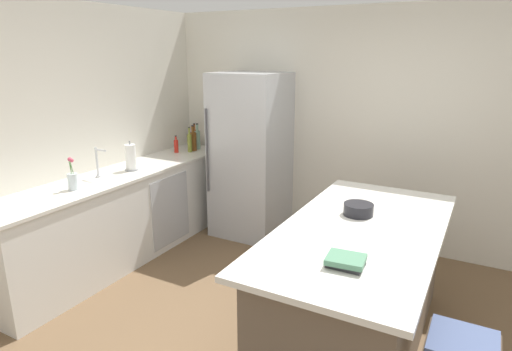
{
  "coord_description": "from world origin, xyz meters",
  "views": [
    {
      "loc": [
        1.18,
        -2.48,
        2.13
      ],
      "look_at": [
        -0.7,
        0.98,
        1.0
      ],
      "focal_mm": 30.4,
      "sensor_mm": 36.0,
      "label": 1
    }
  ],
  "objects_px": {
    "gin_bottle": "(198,139)",
    "cookbook_stack": "(346,261)",
    "kitchen_island": "(357,286)",
    "hot_sauce_bottle": "(176,146)",
    "flower_vase": "(73,179)",
    "whiskey_bottle": "(193,141)",
    "vinegar_bottle": "(195,137)",
    "refrigerator": "(251,156)",
    "mixing_bowl": "(358,209)",
    "olive_oil_bottle": "(190,142)",
    "sink_faucet": "(98,162)",
    "paper_towel_roll": "(131,158)"
  },
  "relations": [
    {
      "from": "paper_towel_roll",
      "to": "flower_vase",
      "type": "bearing_deg",
      "value": -88.21
    },
    {
      "from": "kitchen_island",
      "to": "mixing_bowl",
      "type": "relative_size",
      "value": 9.49
    },
    {
      "from": "refrigerator",
      "to": "hot_sauce_bottle",
      "type": "distance_m",
      "value": 0.95
    },
    {
      "from": "whiskey_bottle",
      "to": "mixing_bowl",
      "type": "distance_m",
      "value": 2.72
    },
    {
      "from": "whiskey_bottle",
      "to": "hot_sauce_bottle",
      "type": "distance_m",
      "value": 0.23
    },
    {
      "from": "gin_bottle",
      "to": "cookbook_stack",
      "type": "xyz_separation_m",
      "value": [
        2.62,
        -2.16,
        -0.09
      ]
    },
    {
      "from": "kitchen_island",
      "to": "whiskey_bottle",
      "type": "height_order",
      "value": "whiskey_bottle"
    },
    {
      "from": "sink_faucet",
      "to": "vinegar_bottle",
      "type": "distance_m",
      "value": 1.62
    },
    {
      "from": "kitchen_island",
      "to": "olive_oil_bottle",
      "type": "distance_m",
      "value": 2.93
    },
    {
      "from": "olive_oil_bottle",
      "to": "hot_sauce_bottle",
      "type": "relative_size",
      "value": 1.48
    },
    {
      "from": "vinegar_bottle",
      "to": "whiskey_bottle",
      "type": "bearing_deg",
      "value": -58.14
    },
    {
      "from": "flower_vase",
      "to": "olive_oil_bottle",
      "type": "relative_size",
      "value": 0.96
    },
    {
      "from": "whiskey_bottle",
      "to": "cookbook_stack",
      "type": "xyz_separation_m",
      "value": [
        2.6,
        -2.05,
        -0.09
      ]
    },
    {
      "from": "paper_towel_roll",
      "to": "hot_sauce_bottle",
      "type": "relative_size",
      "value": 1.47
    },
    {
      "from": "hot_sauce_bottle",
      "to": "mixing_bowl",
      "type": "xyz_separation_m",
      "value": [
        2.56,
        -1.02,
        -0.04
      ]
    },
    {
      "from": "refrigerator",
      "to": "olive_oil_bottle",
      "type": "bearing_deg",
      "value": -171.91
    },
    {
      "from": "sink_faucet",
      "to": "whiskey_bottle",
      "type": "height_order",
      "value": "whiskey_bottle"
    },
    {
      "from": "mixing_bowl",
      "to": "hot_sauce_bottle",
      "type": "bearing_deg",
      "value": 158.2
    },
    {
      "from": "olive_oil_bottle",
      "to": "mixing_bowl",
      "type": "height_order",
      "value": "olive_oil_bottle"
    },
    {
      "from": "paper_towel_roll",
      "to": "mixing_bowl",
      "type": "bearing_deg",
      "value": -3.32
    },
    {
      "from": "kitchen_island",
      "to": "mixing_bowl",
      "type": "distance_m",
      "value": 0.57
    },
    {
      "from": "kitchen_island",
      "to": "refrigerator",
      "type": "distance_m",
      "value": 2.32
    },
    {
      "from": "kitchen_island",
      "to": "vinegar_bottle",
      "type": "bearing_deg",
      "value": 148.27
    },
    {
      "from": "kitchen_island",
      "to": "refrigerator",
      "type": "relative_size",
      "value": 1.12
    },
    {
      "from": "gin_bottle",
      "to": "cookbook_stack",
      "type": "distance_m",
      "value": 3.39
    },
    {
      "from": "kitchen_island",
      "to": "hot_sauce_bottle",
      "type": "height_order",
      "value": "hot_sauce_bottle"
    },
    {
      "from": "cookbook_stack",
      "to": "mixing_bowl",
      "type": "height_order",
      "value": "mixing_bowl"
    },
    {
      "from": "flower_vase",
      "to": "mixing_bowl",
      "type": "height_order",
      "value": "flower_vase"
    },
    {
      "from": "sink_faucet",
      "to": "vinegar_bottle",
      "type": "height_order",
      "value": "vinegar_bottle"
    },
    {
      "from": "paper_towel_roll",
      "to": "vinegar_bottle",
      "type": "bearing_deg",
      "value": 95.14
    },
    {
      "from": "gin_bottle",
      "to": "olive_oil_bottle",
      "type": "relative_size",
      "value": 1.04
    },
    {
      "from": "refrigerator",
      "to": "paper_towel_roll",
      "type": "height_order",
      "value": "refrigerator"
    },
    {
      "from": "kitchen_island",
      "to": "gin_bottle",
      "type": "bearing_deg",
      "value": 148.55
    },
    {
      "from": "flower_vase",
      "to": "gin_bottle",
      "type": "xyz_separation_m",
      "value": [
        -0.03,
        1.92,
        0.03
      ]
    },
    {
      "from": "gin_bottle",
      "to": "cookbook_stack",
      "type": "height_order",
      "value": "gin_bottle"
    },
    {
      "from": "cookbook_stack",
      "to": "olive_oil_bottle",
      "type": "bearing_deg",
      "value": 142.83
    },
    {
      "from": "whiskey_bottle",
      "to": "cookbook_stack",
      "type": "bearing_deg",
      "value": -38.23
    },
    {
      "from": "vinegar_bottle",
      "to": "cookbook_stack",
      "type": "bearing_deg",
      "value": -39.48
    },
    {
      "from": "flower_vase",
      "to": "cookbook_stack",
      "type": "bearing_deg",
      "value": -5.22
    },
    {
      "from": "hot_sauce_bottle",
      "to": "whiskey_bottle",
      "type": "bearing_deg",
      "value": 57.27
    },
    {
      "from": "flower_vase",
      "to": "vinegar_bottle",
      "type": "bearing_deg",
      "value": 93.9
    },
    {
      "from": "hot_sauce_bottle",
      "to": "mixing_bowl",
      "type": "relative_size",
      "value": 0.94
    },
    {
      "from": "whiskey_bottle",
      "to": "hot_sauce_bottle",
      "type": "height_order",
      "value": "whiskey_bottle"
    },
    {
      "from": "gin_bottle",
      "to": "mixing_bowl",
      "type": "relative_size",
      "value": 1.45
    },
    {
      "from": "flower_vase",
      "to": "hot_sauce_bottle",
      "type": "distance_m",
      "value": 1.63
    },
    {
      "from": "gin_bottle",
      "to": "olive_oil_bottle",
      "type": "height_order",
      "value": "gin_bottle"
    },
    {
      "from": "flower_vase",
      "to": "paper_towel_roll",
      "type": "xyz_separation_m",
      "value": [
        -0.02,
        0.75,
        0.04
      ]
    },
    {
      "from": "olive_oil_bottle",
      "to": "hot_sauce_bottle",
      "type": "distance_m",
      "value": 0.17
    },
    {
      "from": "gin_bottle",
      "to": "cookbook_stack",
      "type": "bearing_deg",
      "value": -39.54
    },
    {
      "from": "kitchen_island",
      "to": "sink_faucet",
      "type": "height_order",
      "value": "sink_faucet"
    }
  ]
}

